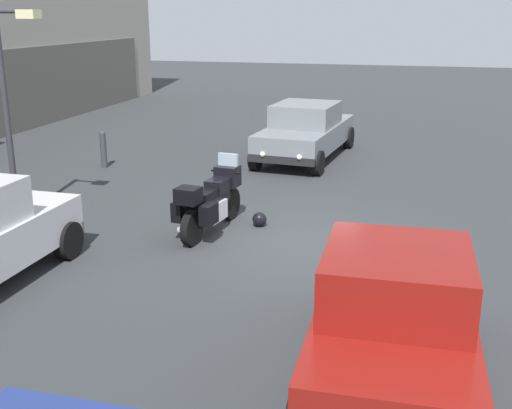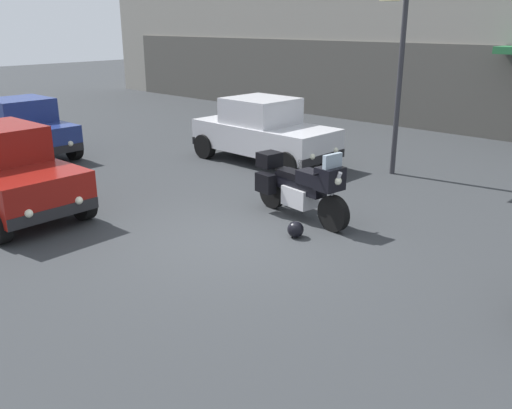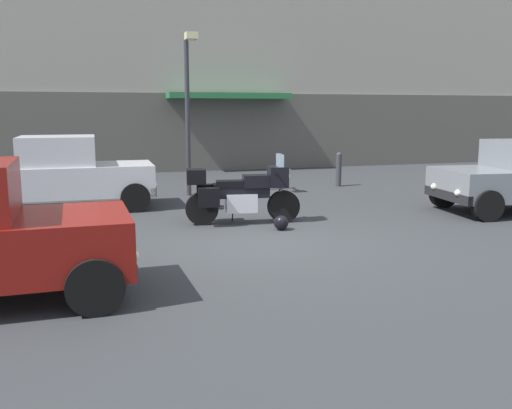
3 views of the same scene
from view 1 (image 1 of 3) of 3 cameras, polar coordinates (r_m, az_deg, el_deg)
The scene contains 7 objects.
ground_plane at distance 11.54m, azimuth 3.26°, elevation -3.37°, with size 80.00×80.00×0.00m, color #2D3033.
motorcycle at distance 11.87m, azimuth -4.07°, elevation 0.36°, with size 2.26×0.90×1.36m.
helmet at distance 12.31m, azimuth 0.32°, elevation -1.34°, with size 0.28×0.28×0.28m, color black.
car_sedan_far at distance 17.98m, azimuth 4.49°, elevation 6.60°, with size 4.69×2.31×1.56m.
car_wagon_end at distance 7.17m, azimuth 12.29°, elevation -9.96°, with size 3.90×1.85×1.64m.
streetlamp_curbside at distance 12.95m, azimuth -21.10°, elevation 9.38°, with size 0.28×0.94×4.10m.
bollard_curbside at distance 17.37m, azimuth -13.54°, elevation 4.94°, with size 0.16×0.16×1.00m.
Camera 1 is at (-10.62, -2.10, 4.01)m, focal length 44.58 mm.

